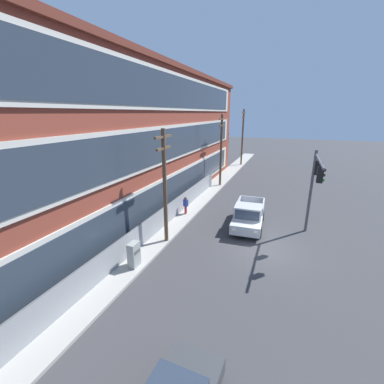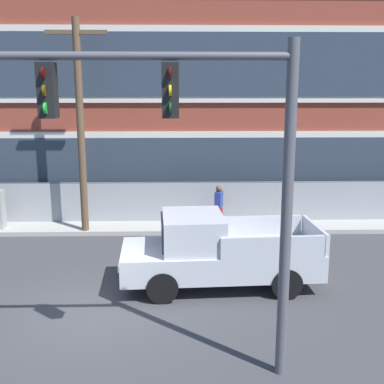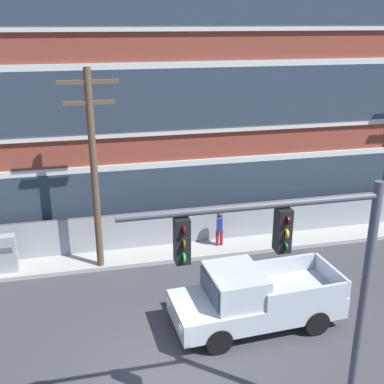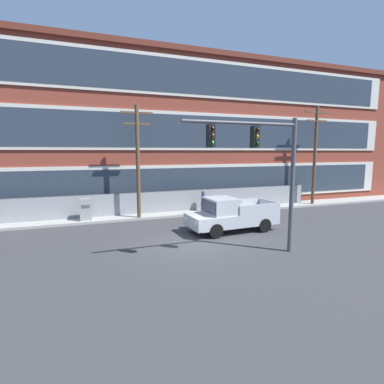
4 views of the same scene
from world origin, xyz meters
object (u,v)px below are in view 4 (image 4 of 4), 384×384
object	(u,v)px
utility_pole_near_corner	(138,158)
utility_pole_midblock	(315,152)
electrical_cabinet	(86,211)
pedestrian_near_cabinet	(203,200)
pickup_truck_silver	(230,215)
traffic_signal_mast	(264,159)

from	to	relation	value
utility_pole_near_corner	utility_pole_midblock	xyz separation A→B (m)	(15.03, 0.24, 0.42)
electrical_cabinet	pedestrian_near_cabinet	xyz separation A→B (m)	(8.37, 0.28, 0.17)
utility_pole_midblock	electrical_cabinet	bearing A→B (deg)	179.72
utility_pole_near_corner	pedestrian_near_cabinet	size ratio (longest dim) A/B	4.51
pickup_truck_silver	utility_pole_near_corner	xyz separation A→B (m)	(-4.44, 4.82, 3.25)
pickup_truck_silver	utility_pole_near_corner	size ratio (longest dim) A/B	0.71
electrical_cabinet	pickup_truck_silver	bearing A→B (deg)	-33.27
utility_pole_near_corner	utility_pole_midblock	world-z (taller)	utility_pole_midblock
traffic_signal_mast	pedestrian_near_cabinet	size ratio (longest dim) A/B	3.60
traffic_signal_mast	utility_pole_near_corner	bearing A→B (deg)	113.17
pickup_truck_silver	pedestrian_near_cabinet	xyz separation A→B (m)	(0.52, 5.43, 0.03)
traffic_signal_mast	electrical_cabinet	world-z (taller)	traffic_signal_mast
pickup_truck_silver	pedestrian_near_cabinet	world-z (taller)	pickup_truck_silver
traffic_signal_mast	utility_pole_midblock	distance (m)	14.50
electrical_cabinet	utility_pole_midblock	bearing A→B (deg)	-0.28
electrical_cabinet	pedestrian_near_cabinet	size ratio (longest dim) A/B	0.95
utility_pole_midblock	electrical_cabinet	distance (m)	18.83
utility_pole_midblock	pedestrian_near_cabinet	size ratio (longest dim) A/B	4.95
pedestrian_near_cabinet	utility_pole_midblock	bearing A→B (deg)	-2.09
traffic_signal_mast	pickup_truck_silver	distance (m)	5.37
electrical_cabinet	pedestrian_near_cabinet	distance (m)	8.38
electrical_cabinet	utility_pole_near_corner	bearing A→B (deg)	-5.55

